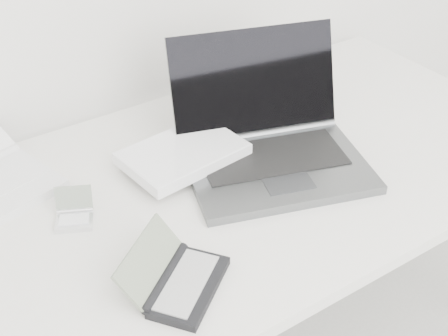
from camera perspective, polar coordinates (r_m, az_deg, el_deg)
desk at (r=1.43m, az=0.11°, el=-2.32°), size 1.60×0.80×0.73m
laptop_large at (r=1.43m, az=2.10°, el=2.01°), size 0.56×0.47×0.26m
pda_silver at (r=1.31m, az=-13.53°, el=-4.19°), size 0.10×0.10×0.06m
palmtop_charcoal at (r=1.14m, az=-4.21°, el=-10.17°), size 0.23×0.23×0.08m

